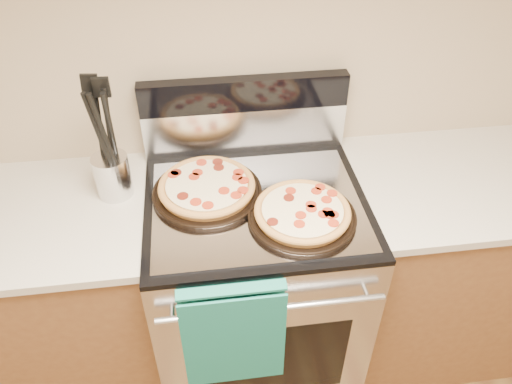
{
  "coord_description": "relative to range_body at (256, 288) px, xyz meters",
  "views": [
    {
      "loc": [
        -0.17,
        0.36,
        2.03
      ],
      "look_at": [
        -0.01,
        1.55,
        1.04
      ],
      "focal_mm": 35.0,
      "sensor_mm": 36.0,
      "label": 1
    }
  ],
  "objects": [
    {
      "name": "wall_back",
      "position": [
        0.0,
        0.35,
        0.9
      ],
      "size": [
        4.0,
        0.0,
        4.0
      ],
      "primitive_type": "plane",
      "rotation": [
        1.57,
        0.0,
        0.0
      ],
      "color": "#C9B191",
      "rests_on": "ground"
    },
    {
      "name": "range_body",
      "position": [
        0.0,
        0.0,
        0.0
      ],
      "size": [
        0.76,
        0.68,
        0.9
      ],
      "primitive_type": "cube",
      "color": "#B7B7BC",
      "rests_on": "ground"
    },
    {
      "name": "oven_window",
      "position": [
        0.0,
        -0.34,
        0.0
      ],
      "size": [
        0.56,
        0.01,
        0.4
      ],
      "primitive_type": "cube",
      "color": "black",
      "rests_on": "range_body"
    },
    {
      "name": "cooktop",
      "position": [
        0.0,
        0.0,
        0.46
      ],
      "size": [
        0.76,
        0.68,
        0.02
      ],
      "primitive_type": "cube",
      "color": "black",
      "rests_on": "range_body"
    },
    {
      "name": "backsplash_lower",
      "position": [
        0.0,
        0.31,
        0.56
      ],
      "size": [
        0.76,
        0.06,
        0.18
      ],
      "primitive_type": "cube",
      "color": "silver",
      "rests_on": "cooktop"
    },
    {
      "name": "backsplash_upper",
      "position": [
        0.0,
        0.31,
        0.71
      ],
      "size": [
        0.76,
        0.06,
        0.12
      ],
      "primitive_type": "cube",
      "color": "black",
      "rests_on": "backsplash_lower"
    },
    {
      "name": "oven_handle",
      "position": [
        0.0,
        -0.38,
        0.35
      ],
      "size": [
        0.7,
        0.03,
        0.03
      ],
      "primitive_type": "cylinder",
      "rotation": [
        0.0,
        1.57,
        0.0
      ],
      "color": "silver",
      "rests_on": "range_body"
    },
    {
      "name": "dish_towel",
      "position": [
        -0.12,
        -0.38,
        0.25
      ],
      "size": [
        0.32,
        0.05,
        0.42
      ],
      "primitive_type": null,
      "color": "#16715E",
      "rests_on": "oven_handle"
    },
    {
      "name": "foil_sheet",
      "position": [
        0.0,
        -0.03,
        0.47
      ],
      "size": [
        0.7,
        0.55,
        0.01
      ],
      "primitive_type": "cube",
      "color": "gray",
      "rests_on": "cooktop"
    },
    {
      "name": "cabinet_left",
      "position": [
        -0.88,
        0.03,
        -0.01
      ],
      "size": [
        1.0,
        0.62,
        0.88
      ],
      "primitive_type": "cube",
      "color": "brown",
      "rests_on": "ground"
    },
    {
      "name": "cabinet_right",
      "position": [
        0.88,
        0.03,
        -0.01
      ],
      "size": [
        1.0,
        0.62,
        0.88
      ],
      "primitive_type": "cube",
      "color": "brown",
      "rests_on": "ground"
    },
    {
      "name": "countertop_right",
      "position": [
        0.88,
        0.03,
        0.45
      ],
      "size": [
        1.02,
        0.64,
        0.03
      ],
      "primitive_type": "cube",
      "color": "beige",
      "rests_on": "cabinet_right"
    },
    {
      "name": "pepperoni_pizza_back",
      "position": [
        -0.16,
        0.04,
        0.5
      ],
      "size": [
        0.38,
        0.38,
        0.05
      ],
      "primitive_type": null,
      "rotation": [
        0.0,
        0.0,
        -0.03
      ],
      "color": "#AD7034",
      "rests_on": "foil_sheet"
    },
    {
      "name": "pepperoni_pizza_front",
      "position": [
        0.14,
        -0.12,
        0.5
      ],
      "size": [
        0.42,
        0.42,
        0.05
      ],
      "primitive_type": null,
      "rotation": [
        0.0,
        0.0,
        -0.24
      ],
      "color": "#AD7034",
      "rests_on": "foil_sheet"
    },
    {
      "name": "utensil_crock",
      "position": [
        -0.48,
        0.11,
        0.54
      ],
      "size": [
        0.14,
        0.14,
        0.15
      ],
      "primitive_type": "cylinder",
      "rotation": [
        0.0,
        0.0,
        -0.14
      ],
      "color": "silver",
      "rests_on": "countertop_left"
    }
  ]
}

